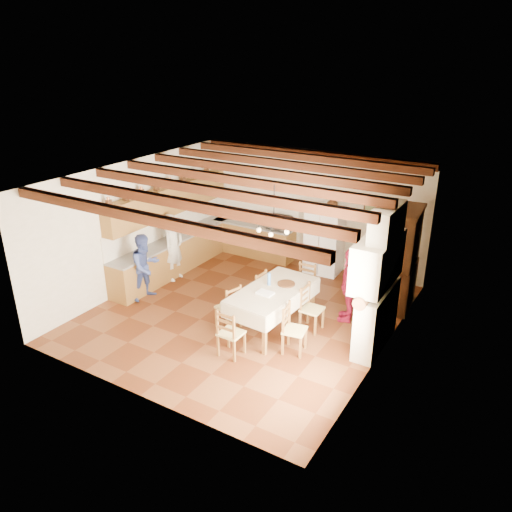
# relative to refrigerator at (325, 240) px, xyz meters

# --- Properties ---
(floor) EXTENTS (6.00, 6.50, 0.02)m
(floor) POSITION_rel_refrigerator_xyz_m (-0.55, -2.90, -0.87)
(floor) COLOR #542510
(floor) RESTS_ON ground
(ceiling) EXTENTS (6.00, 6.50, 0.02)m
(ceiling) POSITION_rel_refrigerator_xyz_m (-0.55, -2.90, 2.15)
(ceiling) COLOR white
(ceiling) RESTS_ON ground
(wall_back) EXTENTS (6.00, 0.02, 3.00)m
(wall_back) POSITION_rel_refrigerator_xyz_m (-0.55, 0.36, 0.64)
(wall_back) COLOR beige
(wall_back) RESTS_ON ground
(wall_front) EXTENTS (6.00, 0.02, 3.00)m
(wall_front) POSITION_rel_refrigerator_xyz_m (-0.55, -6.16, 0.64)
(wall_front) COLOR beige
(wall_front) RESTS_ON ground
(wall_left) EXTENTS (0.02, 6.50, 3.00)m
(wall_left) POSITION_rel_refrigerator_xyz_m (-3.56, -2.90, 0.64)
(wall_left) COLOR beige
(wall_left) RESTS_ON ground
(wall_right) EXTENTS (0.02, 6.50, 3.00)m
(wall_right) POSITION_rel_refrigerator_xyz_m (2.46, -2.90, 0.64)
(wall_right) COLOR beige
(wall_right) RESTS_ON ground
(ceiling_beams) EXTENTS (6.00, 6.30, 0.16)m
(ceiling_beams) POSITION_rel_refrigerator_xyz_m (-0.55, -2.90, 2.05)
(ceiling_beams) COLOR #35180C
(ceiling_beams) RESTS_ON ground
(lower_cabinets_left) EXTENTS (0.60, 4.30, 0.86)m
(lower_cabinets_left) POSITION_rel_refrigerator_xyz_m (-3.25, -1.85, -0.43)
(lower_cabinets_left) COLOR olive
(lower_cabinets_left) RESTS_ON ground
(lower_cabinets_back) EXTENTS (2.30, 0.60, 0.86)m
(lower_cabinets_back) POSITION_rel_refrigerator_xyz_m (-2.10, 0.05, -0.43)
(lower_cabinets_back) COLOR olive
(lower_cabinets_back) RESTS_ON ground
(countertop_left) EXTENTS (0.62, 4.30, 0.04)m
(countertop_left) POSITION_rel_refrigerator_xyz_m (-3.25, -1.85, 0.02)
(countertop_left) COLOR slate
(countertop_left) RESTS_ON lower_cabinets_left
(countertop_back) EXTENTS (2.34, 0.62, 0.04)m
(countertop_back) POSITION_rel_refrigerator_xyz_m (-2.10, 0.05, 0.02)
(countertop_back) COLOR slate
(countertop_back) RESTS_ON lower_cabinets_back
(backsplash_left) EXTENTS (0.03, 4.30, 0.60)m
(backsplash_left) POSITION_rel_refrigerator_xyz_m (-3.54, -1.85, 0.34)
(backsplash_left) COLOR white
(backsplash_left) RESTS_ON ground
(backsplash_back) EXTENTS (2.30, 0.03, 0.60)m
(backsplash_back) POSITION_rel_refrigerator_xyz_m (-2.10, 0.34, 0.34)
(backsplash_back) COLOR white
(backsplash_back) RESTS_ON ground
(upper_cabinets) EXTENTS (0.35, 4.20, 0.70)m
(upper_cabinets) POSITION_rel_refrigerator_xyz_m (-3.38, -1.85, 0.99)
(upper_cabinets) COLOR olive
(upper_cabinets) RESTS_ON ground
(fireplace) EXTENTS (0.56, 1.60, 2.80)m
(fireplace) POSITION_rel_refrigerator_xyz_m (2.17, -2.70, 0.54)
(fireplace) COLOR beige
(fireplace) RESTS_ON ground
(wall_picture) EXTENTS (0.34, 0.03, 0.42)m
(wall_picture) POSITION_rel_refrigerator_xyz_m (1.00, 0.33, 0.99)
(wall_picture) COLOR #302015
(wall_picture) RESTS_ON ground
(refrigerator) EXTENTS (0.89, 0.74, 1.72)m
(refrigerator) POSITION_rel_refrigerator_xyz_m (0.00, 0.00, 0.00)
(refrigerator) COLOR white
(refrigerator) RESTS_ON floor
(hutch) EXTENTS (0.62, 1.27, 2.23)m
(hutch) POSITION_rel_refrigerator_xyz_m (2.20, -0.85, 0.26)
(hutch) COLOR #3B2211
(hutch) RESTS_ON floor
(dining_table) EXTENTS (1.17, 2.08, 0.88)m
(dining_table) POSITION_rel_refrigerator_xyz_m (0.25, -3.13, -0.06)
(dining_table) COLOR beige
(dining_table) RESTS_ON floor
(chandelier) EXTENTS (0.47, 0.47, 0.03)m
(chandelier) POSITION_rel_refrigerator_xyz_m (0.25, -3.13, 1.39)
(chandelier) COLOR black
(chandelier) RESTS_ON ground
(chair_left_near) EXTENTS (0.50, 0.51, 0.96)m
(chair_left_near) POSITION_rel_refrigerator_xyz_m (-0.53, -3.57, -0.38)
(chair_left_near) COLOR brown
(chair_left_near) RESTS_ON floor
(chair_left_far) EXTENTS (0.42, 0.44, 0.96)m
(chair_left_far) POSITION_rel_refrigerator_xyz_m (-0.43, -2.69, -0.38)
(chair_left_far) COLOR brown
(chair_left_far) RESTS_ON floor
(chair_right_near) EXTENTS (0.46, 0.48, 0.96)m
(chair_right_near) POSITION_rel_refrigerator_xyz_m (1.04, -3.68, -0.38)
(chair_right_near) COLOR brown
(chair_right_near) RESTS_ON floor
(chair_right_far) EXTENTS (0.41, 0.43, 0.96)m
(chair_right_far) POSITION_rel_refrigerator_xyz_m (0.97, -2.78, -0.38)
(chair_right_far) COLOR brown
(chair_right_far) RESTS_ON floor
(chair_end_near) EXTENTS (0.43, 0.41, 0.96)m
(chair_end_near) POSITION_rel_refrigerator_xyz_m (0.08, -4.37, -0.38)
(chair_end_near) COLOR brown
(chair_end_near) RESTS_ON floor
(chair_end_far) EXTENTS (0.43, 0.41, 0.96)m
(chair_end_far) POSITION_rel_refrigerator_xyz_m (0.37, -1.92, -0.38)
(chair_end_far) COLOR brown
(chair_end_far) RESTS_ON floor
(person_man) EXTENTS (0.43, 0.63, 1.67)m
(person_man) POSITION_rel_refrigerator_xyz_m (-2.97, -2.29, -0.02)
(person_man) COLOR beige
(person_man) RESTS_ON floor
(person_woman_blue) EXTENTS (0.69, 0.83, 1.54)m
(person_woman_blue) POSITION_rel_refrigerator_xyz_m (-2.85, -3.42, -0.09)
(person_woman_blue) COLOR #3B4C95
(person_woman_blue) RESTS_ON floor
(person_woman_red) EXTENTS (0.62, 1.01, 1.60)m
(person_woman_red) POSITION_rel_refrigerator_xyz_m (1.44, -2.01, -0.06)
(person_woman_red) COLOR #A81437
(person_woman_red) RESTS_ON floor
(microwave) EXTENTS (0.61, 0.42, 0.34)m
(microwave) POSITION_rel_refrigerator_xyz_m (-1.33, 0.05, 0.21)
(microwave) COLOR silver
(microwave) RESTS_ON countertop_back
(fridge_vase) EXTENTS (0.31, 0.31, 0.28)m
(fridge_vase) POSITION_rel_refrigerator_xyz_m (0.15, 0.00, 1.00)
(fridge_vase) COLOR #3B2211
(fridge_vase) RESTS_ON refrigerator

